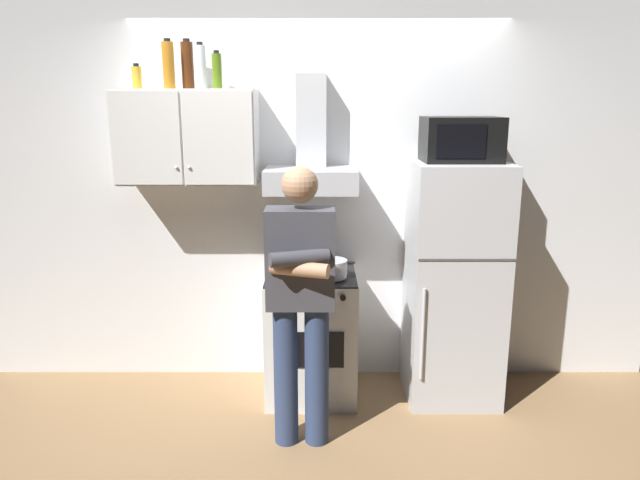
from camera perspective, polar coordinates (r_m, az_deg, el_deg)
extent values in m
plane|color=olive|center=(3.98, 0.00, -16.32)|extent=(7.00, 7.00, 0.00)
cube|color=white|center=(4.10, 0.02, 4.68)|extent=(4.80, 0.10, 2.70)
cube|color=silver|center=(3.93, -12.65, 9.85)|extent=(0.90, 0.34, 0.60)
cube|color=silver|center=(3.82, -16.57, 9.52)|extent=(0.43, 0.01, 0.58)
cube|color=silver|center=(3.72, -9.81, 9.78)|extent=(0.43, 0.01, 0.58)
sphere|color=#B2B2B7|center=(3.78, -13.73, 6.90)|extent=(0.02, 0.02, 0.02)
sphere|color=#B2B2B7|center=(3.76, -12.54, 6.94)|extent=(0.02, 0.02, 0.02)
cube|color=white|center=(4.02, -0.71, -9.26)|extent=(0.60, 0.60, 0.85)
cube|color=black|center=(3.87, -0.73, -3.37)|extent=(0.59, 0.59, 0.01)
cube|color=black|center=(3.73, -0.78, -10.72)|extent=(0.42, 0.01, 0.24)
cylinder|color=black|center=(3.76, -2.75, -3.72)|extent=(0.16, 0.16, 0.01)
cylinder|color=black|center=(3.75, 1.23, -3.73)|extent=(0.16, 0.16, 0.01)
cylinder|color=black|center=(3.98, -2.58, -2.70)|extent=(0.16, 0.16, 0.01)
cylinder|color=black|center=(3.98, 1.17, -2.70)|extent=(0.16, 0.16, 0.01)
cylinder|color=black|center=(3.60, -4.01, -5.66)|extent=(0.04, 0.02, 0.04)
cylinder|color=black|center=(3.59, -1.93, -5.67)|extent=(0.04, 0.02, 0.04)
cylinder|color=black|center=(3.59, 0.32, -5.67)|extent=(0.04, 0.02, 0.04)
cylinder|color=black|center=(3.59, 2.40, -5.67)|extent=(0.04, 0.02, 0.04)
cube|color=#B7BABF|center=(3.82, -0.74, 5.92)|extent=(0.60, 0.44, 0.15)
cube|color=#B7BABF|center=(3.92, -0.73, 11.62)|extent=(0.20, 0.16, 0.60)
cube|color=silver|center=(3.99, 13.09, -4.06)|extent=(0.60, 0.60, 1.60)
cube|color=#4C4C4C|center=(3.64, 14.33, -1.89)|extent=(0.59, 0.01, 0.01)
cylinder|color=silver|center=(3.73, 10.17, -9.09)|extent=(0.02, 0.02, 0.60)
cube|color=black|center=(3.83, 13.78, 9.55)|extent=(0.48, 0.36, 0.28)
cube|color=black|center=(3.65, 13.83, 9.36)|extent=(0.30, 0.01, 0.20)
cylinder|color=navy|center=(3.48, -3.23, -13.08)|extent=(0.14, 0.14, 0.85)
cylinder|color=navy|center=(3.47, -0.18, -13.10)|extent=(0.14, 0.14, 0.85)
cube|color=#3F3F47|center=(3.22, -1.80, -1.80)|extent=(0.38, 0.20, 0.56)
cylinder|color=#3F3F47|center=(3.07, -1.89, -1.77)|extent=(0.33, 0.17, 0.08)
cylinder|color=tan|center=(3.09, -1.88, -2.85)|extent=(0.33, 0.17, 0.08)
sphere|color=tan|center=(3.13, -1.85, 5.44)|extent=(0.20, 0.20, 0.20)
cylinder|color=#B7BABF|center=(3.73, 1.23, -2.81)|extent=(0.21, 0.21, 0.11)
cylinder|color=black|center=(3.72, -0.75, -2.22)|extent=(0.05, 0.01, 0.01)
cylinder|color=black|center=(3.73, 3.22, -2.22)|extent=(0.05, 0.01, 0.01)
cylinder|color=#47230F|center=(3.97, -12.69, 16.31)|extent=(0.08, 0.08, 0.29)
cylinder|color=black|center=(3.98, -12.81, 18.54)|extent=(0.04, 0.04, 0.02)
cylinder|color=silver|center=(3.89, -11.46, 16.24)|extent=(0.07, 0.07, 0.26)
cylinder|color=black|center=(3.90, -11.56, 18.32)|extent=(0.04, 0.04, 0.02)
cylinder|color=gold|center=(4.02, -17.34, 14.91)|extent=(0.06, 0.06, 0.14)
cylinder|color=black|center=(4.02, -17.42, 16.03)|extent=(0.03, 0.03, 0.02)
cylinder|color=#B7721E|center=(3.92, -14.47, 16.21)|extent=(0.07, 0.07, 0.28)
cylinder|color=black|center=(3.93, -14.60, 18.42)|extent=(0.04, 0.04, 0.02)
cylinder|color=#4C6B19|center=(3.89, -9.90, 15.95)|extent=(0.06, 0.06, 0.22)
cylinder|color=black|center=(3.90, -9.98, 17.68)|extent=(0.03, 0.03, 0.02)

